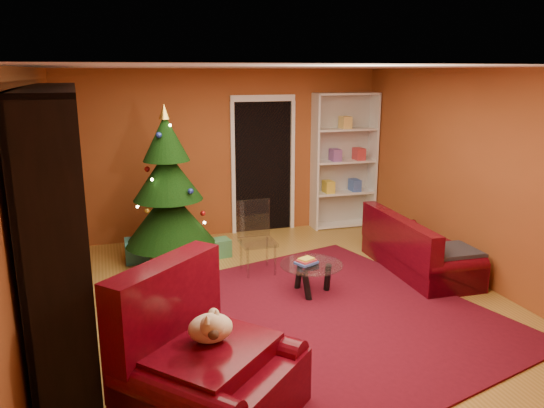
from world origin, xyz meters
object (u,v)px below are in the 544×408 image
object	(u,v)px
rug	(330,314)
coffee_table	(311,278)
acrylic_chair	(258,242)
dog	(210,328)
gift_box_teal	(137,250)
sofa	(420,243)
media_unit	(60,217)
christmas_tree	(168,187)
white_bookshelf	(344,161)
gift_box_green	(221,248)
armchair	(213,361)

from	to	relation	value
rug	coffee_table	xyz separation A→B (m)	(0.01, 0.59, 0.18)
acrylic_chair	dog	bearing A→B (deg)	-112.56
gift_box_teal	coffee_table	size ratio (longest dim) A/B	0.43
dog	sofa	size ratio (longest dim) A/B	0.22
media_unit	christmas_tree	size ratio (longest dim) A/B	1.46
white_bookshelf	acrylic_chair	size ratio (longest dim) A/B	2.67
dog	rug	bearing A→B (deg)	-2.98
white_bookshelf	gift_box_green	bearing A→B (deg)	-157.45
rug	acrylic_chair	xyz separation A→B (m)	(-0.40, 1.40, 0.42)
media_unit	coffee_table	distance (m)	2.85
christmas_tree	armchair	world-z (taller)	christmas_tree
coffee_table	media_unit	bearing A→B (deg)	-176.71
coffee_table	acrylic_chair	bearing A→B (deg)	117.16
acrylic_chair	gift_box_teal	bearing A→B (deg)	147.78
media_unit	dog	xyz separation A→B (m)	(1.10, -1.69, -0.51)
white_bookshelf	armchair	size ratio (longest dim) A/B	1.89
rug	gift_box_teal	xyz separation A→B (m)	(-1.86, 2.35, 0.15)
sofa	rug	bearing A→B (deg)	119.94
christmas_tree	sofa	xyz separation A→B (m)	(3.07, -1.35, -0.67)
rug	gift_box_teal	size ratio (longest dim) A/B	11.30
gift_box_green	acrylic_chair	xyz separation A→B (m)	(0.31, -0.81, 0.30)
media_unit	coffee_table	xyz separation A→B (m)	(2.66, 0.15, -1.02)
dog	acrylic_chair	bearing A→B (deg)	24.71
media_unit	sofa	world-z (taller)	media_unit
christmas_tree	gift_box_green	distance (m)	1.16
gift_box_green	media_unit	bearing A→B (deg)	-137.40
sofa	coffee_table	bearing A→B (deg)	101.79
white_bookshelf	sofa	bearing A→B (deg)	-86.26
gift_box_teal	dog	world-z (taller)	dog
gift_box_teal	gift_box_green	size ratio (longest dim) A/B	1.26
white_bookshelf	coffee_table	world-z (taller)	white_bookshelf
rug	dog	world-z (taller)	dog
gift_box_green	sofa	xyz separation A→B (m)	(2.37, -1.35, 0.26)
gift_box_green	coffee_table	world-z (taller)	coffee_table
christmas_tree	dog	world-z (taller)	christmas_tree
gift_box_green	white_bookshelf	size ratio (longest dim) A/B	0.11
rug	white_bookshelf	world-z (taller)	white_bookshelf
gift_box_green	coffee_table	size ratio (longest dim) A/B	0.34
acrylic_chair	white_bookshelf	bearing A→B (deg)	40.86
christmas_tree	gift_box_teal	distance (m)	1.01
gift_box_teal	white_bookshelf	size ratio (longest dim) A/B	0.14
christmas_tree	sofa	distance (m)	3.41
gift_box_teal	media_unit	bearing A→B (deg)	-112.24
rug	gift_box_green	size ratio (longest dim) A/B	14.26
white_bookshelf	sofa	size ratio (longest dim) A/B	1.28
media_unit	white_bookshelf	distance (m)	4.98
gift_box_teal	dog	distance (m)	3.65
rug	dog	size ratio (longest dim) A/B	8.94
rug	gift_box_teal	world-z (taller)	gift_box_teal
christmas_tree	gift_box_green	size ratio (longest dim) A/B	8.64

